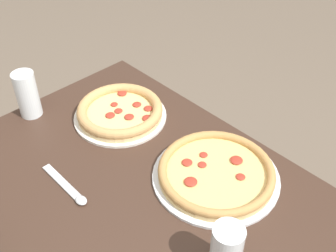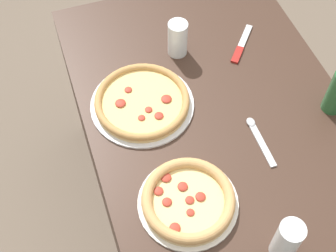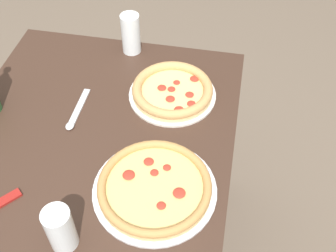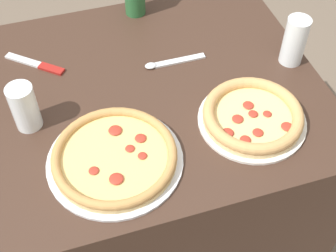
# 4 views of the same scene
# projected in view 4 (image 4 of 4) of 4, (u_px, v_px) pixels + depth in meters

# --- Properties ---
(ground_plane) EXTENTS (8.00, 8.00, 0.00)m
(ground_plane) POSITION_uv_depth(u_px,v_px,m) (131.00, 230.00, 1.86)
(ground_plane) COLOR #6B5B4C
(table) EXTENTS (1.15, 0.82, 0.77)m
(table) POSITION_uv_depth(u_px,v_px,m) (125.00, 176.00, 1.57)
(table) COLOR #3D281E
(table) RESTS_ON ground_plane
(pizza_margherita) EXTENTS (0.33, 0.33, 0.04)m
(pizza_margherita) POSITION_uv_depth(u_px,v_px,m) (115.00, 157.00, 1.12)
(pizza_margherita) COLOR silver
(pizza_margherita) RESTS_ON table
(pizza_salami) EXTENTS (0.28, 0.28, 0.04)m
(pizza_salami) POSITION_uv_depth(u_px,v_px,m) (253.00, 116.00, 1.20)
(pizza_salami) COLOR silver
(pizza_salami) RESTS_ON table
(glass_cola) EXTENTS (0.07, 0.07, 0.13)m
(glass_cola) POSITION_uv_depth(u_px,v_px,m) (25.00, 108.00, 1.17)
(glass_cola) COLOR white
(glass_cola) RESTS_ON table
(glass_water) EXTENTS (0.07, 0.07, 0.15)m
(glass_water) POSITION_uv_depth(u_px,v_px,m) (294.00, 43.00, 1.32)
(glass_water) COLOR white
(glass_water) RESTS_ON table
(knife) EXTENTS (0.16, 0.14, 0.01)m
(knife) POSITION_uv_depth(u_px,v_px,m) (37.00, 64.00, 1.36)
(knife) COLOR maroon
(knife) RESTS_ON table
(spoon) EXTENTS (0.18, 0.03, 0.01)m
(spoon) POSITION_uv_depth(u_px,v_px,m) (169.00, 62.00, 1.36)
(spoon) COLOR silver
(spoon) RESTS_ON table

